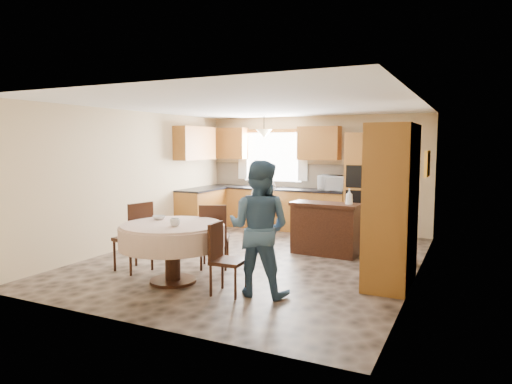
{
  "coord_description": "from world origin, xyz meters",
  "views": [
    {
      "loc": [
        3.2,
        -6.62,
        1.89
      ],
      "look_at": [
        -0.13,
        0.3,
        1.08
      ],
      "focal_mm": 32.0,
      "sensor_mm": 36.0,
      "label": 1
    }
  ],
  "objects": [
    {
      "name": "floor",
      "position": [
        0.0,
        0.0,
        0.0
      ],
      "size": [
        5.0,
        6.0,
        0.01
      ],
      "primitive_type": "cube",
      "color": "#6E5B4D",
      "rests_on": "ground"
    },
    {
      "name": "ceiling",
      "position": [
        0.0,
        0.0,
        2.5
      ],
      "size": [
        5.0,
        6.0,
        0.01
      ],
      "primitive_type": "cube",
      "color": "white",
      "rests_on": "wall_back"
    },
    {
      "name": "wall_back",
      "position": [
        0.0,
        3.0,
        1.25
      ],
      "size": [
        5.0,
        0.02,
        2.5
      ],
      "primitive_type": "cube",
      "color": "tan",
      "rests_on": "floor"
    },
    {
      "name": "wall_front",
      "position": [
        0.0,
        -3.0,
        1.25
      ],
      "size": [
        5.0,
        0.02,
        2.5
      ],
      "primitive_type": "cube",
      "color": "tan",
      "rests_on": "floor"
    },
    {
      "name": "wall_left",
      "position": [
        -2.5,
        0.0,
        1.25
      ],
      "size": [
        0.02,
        6.0,
        2.5
      ],
      "primitive_type": "cube",
      "color": "tan",
      "rests_on": "floor"
    },
    {
      "name": "wall_right",
      "position": [
        2.5,
        0.0,
        1.25
      ],
      "size": [
        0.02,
        6.0,
        2.5
      ],
      "primitive_type": "cube",
      "color": "tan",
      "rests_on": "floor"
    },
    {
      "name": "window",
      "position": [
        -1.0,
        2.98,
        1.6
      ],
      "size": [
        1.4,
        0.03,
        1.1
      ],
      "primitive_type": "cube",
      "color": "white",
      "rests_on": "wall_back"
    },
    {
      "name": "curtain_left",
      "position": [
        -1.75,
        2.93,
        1.65
      ],
      "size": [
        0.22,
        0.02,
        1.15
      ],
      "primitive_type": "cube",
      "color": "white",
      "rests_on": "wall_back"
    },
    {
      "name": "curtain_right",
      "position": [
        -0.25,
        2.93,
        1.65
      ],
      "size": [
        0.22,
        0.02,
        1.15
      ],
      "primitive_type": "cube",
      "color": "white",
      "rests_on": "wall_back"
    },
    {
      "name": "base_cab_back",
      "position": [
        -0.85,
        2.7,
        0.44
      ],
      "size": [
        3.3,
        0.6,
        0.88
      ],
      "primitive_type": "cube",
      "color": "#AB6F2D",
      "rests_on": "floor"
    },
    {
      "name": "counter_back",
      "position": [
        -0.85,
        2.7,
        0.9
      ],
      "size": [
        3.3,
        0.64,
        0.04
      ],
      "primitive_type": "cube",
      "color": "black",
      "rests_on": "base_cab_back"
    },
    {
      "name": "base_cab_left",
      "position": [
        -2.2,
        1.8,
        0.44
      ],
      "size": [
        0.6,
        1.2,
        0.88
      ],
      "primitive_type": "cube",
      "color": "#AB6F2D",
      "rests_on": "floor"
    },
    {
      "name": "counter_left",
      "position": [
        -2.2,
        1.8,
        0.9
      ],
      "size": [
        0.64,
        1.2,
        0.04
      ],
      "primitive_type": "cube",
      "color": "black",
      "rests_on": "base_cab_left"
    },
    {
      "name": "backsplash",
      "position": [
        -0.85,
        2.99,
        1.18
      ],
      "size": [
        3.3,
        0.02,
        0.55
      ],
      "primitive_type": "cube",
      "color": "#CFB592",
      "rests_on": "wall_back"
    },
    {
      "name": "wall_cab_left",
      "position": [
        -2.05,
        2.83,
        1.91
      ],
      "size": [
        0.85,
        0.33,
        0.72
      ],
      "primitive_type": "cube",
      "color": "#AD652B",
      "rests_on": "wall_back"
    },
    {
      "name": "wall_cab_right",
      "position": [
        0.15,
        2.83,
        1.91
      ],
      "size": [
        0.9,
        0.33,
        0.72
      ],
      "primitive_type": "cube",
      "color": "#AD652B",
      "rests_on": "wall_back"
    },
    {
      "name": "wall_cab_side",
      "position": [
        -2.33,
        1.8,
        1.91
      ],
      "size": [
        0.33,
        1.2,
        0.72
      ],
      "primitive_type": "cube",
      "color": "#AD652B",
      "rests_on": "wall_left"
    },
    {
      "name": "oven_tower",
      "position": [
        1.15,
        2.69,
        1.06
      ],
      "size": [
        0.66,
        0.62,
        2.12
      ],
      "primitive_type": "cube",
      "color": "#AB6F2D",
      "rests_on": "floor"
    },
    {
      "name": "oven_upper",
      "position": [
        1.15,
        2.38,
        1.25
      ],
      "size": [
        0.56,
        0.01,
        0.45
      ],
      "primitive_type": "cube",
      "color": "black",
      "rests_on": "oven_tower"
    },
    {
      "name": "oven_lower",
      "position": [
        1.15,
        2.38,
        0.75
      ],
      "size": [
        0.56,
        0.01,
        0.45
      ],
      "primitive_type": "cube",
      "color": "black",
      "rests_on": "oven_tower"
    },
    {
      "name": "pendant",
      "position": [
        -1.0,
        2.5,
        2.12
      ],
      "size": [
        0.36,
        0.36,
        0.18
      ],
      "primitive_type": "cone",
      "rotation": [
        3.14,
        0.0,
        0.0
      ],
      "color": "beige",
      "rests_on": "ceiling"
    },
    {
      "name": "sideboard",
      "position": [
        0.93,
        0.83,
        0.42
      ],
      "size": [
        1.2,
        0.55,
        0.84
      ],
      "primitive_type": "cube",
      "rotation": [
        0.0,
        0.0,
        -0.06
      ],
      "color": "#3A1B0F",
      "rests_on": "floor"
    },
    {
      "name": "space_heater",
      "position": [
        2.18,
        0.72,
        0.3
      ],
      "size": [
        0.49,
        0.39,
        0.6
      ],
      "primitive_type": "cube",
      "rotation": [
        0.0,
        0.0,
        0.21
      ],
      "color": "black",
      "rests_on": "floor"
    },
    {
      "name": "cupboard",
      "position": [
        2.22,
        -0.42,
        1.08
      ],
      "size": [
        0.56,
        1.13,
        2.15
      ],
      "primitive_type": "cube",
      "color": "#AB6F2D",
      "rests_on": "floor"
    },
    {
      "name": "dining_table",
      "position": [
        -0.48,
        -1.61,
        0.64
      ],
      "size": [
        1.43,
        1.43,
        0.82
      ],
      "color": "#3A1B0F",
      "rests_on": "floor"
    },
    {
      "name": "chair_left",
      "position": [
        -1.28,
        -1.41,
        0.58
      ],
      "size": [
        0.54,
        0.54,
        1.04
      ],
      "rotation": [
        0.0,
        0.0,
        -1.79
      ],
      "color": "#3A1B0F",
      "rests_on": "floor"
    },
    {
      "name": "chair_back",
      "position": [
        -0.32,
        -0.78,
        0.55
      ],
      "size": [
        0.57,
        0.57,
        0.99
      ],
      "rotation": [
        0.0,
        0.0,
        3.57
      ],
      "color": "#3A1B0F",
      "rests_on": "floor"
    },
    {
      "name": "chair_right",
      "position": [
        0.38,
        -1.72,
        0.5
      ],
      "size": [
        0.42,
        0.42,
        0.9
      ],
      "rotation": [
        0.0,
        0.0,
        1.65
      ],
      "color": "#3A1B0F",
      "rests_on": "floor"
    },
    {
      "name": "framed_picture",
      "position": [
        2.47,
        1.54,
        1.56
      ],
      "size": [
        0.06,
        0.53,
        0.44
      ],
      "color": "#ECBE45",
      "rests_on": "wall_right"
    },
    {
      "name": "microwave",
      "position": [
        0.53,
        2.65,
        1.08
      ],
      "size": [
        0.58,
        0.4,
        0.32
      ],
      "primitive_type": "imported",
      "rotation": [
        0.0,
        0.0,
        0.01
      ],
      "color": "silver",
      "rests_on": "counter_back"
    },
    {
      "name": "person_sink",
      "position": [
        -0.75,
        1.91,
        0.76
      ],
      "size": [
        0.65,
        0.55,
        1.52
      ],
      "primitive_type": "imported",
      "rotation": [
        0.0,
        0.0,
        0.39
      ],
      "color": "silver",
      "rests_on": "floor"
    },
    {
      "name": "person_dining",
      "position": [
        0.8,
        -1.55,
        0.85
      ],
      "size": [
        0.86,
        0.69,
        1.69
      ],
      "primitive_type": "imported",
      "rotation": [
        0.0,
        0.0,
        3.21
      ],
      "color": "#395A7D",
      "rests_on": "floor"
    },
    {
      "name": "bowl_sideboard",
      "position": [
        0.68,
        0.83,
        0.86
      ],
      "size": [
        0.23,
        0.23,
        0.05
      ],
      "primitive_type": "imported",
      "rotation": [
        0.0,
        0.0,
        0.21
      ],
      "color": "#B2B2B2",
      "rests_on": "sideboard"
    },
    {
      "name": "bottle_sideboard",
      "position": [
        1.33,
        0.83,
        1.0
      ],
      "size": [
        0.15,
        0.15,
        0.32
      ],
      "primitive_type": "imported",
      "rotation": [
        0.0,
        0.0,
        0.31
      ],
      "color": "silver",
      "rests_on": "sideboard"
    },
    {
      "name": "cup_table",
      "position": [
        -0.32,
        -1.77,
        0.87
      ],
      "size": [
        0.14,
        0.14,
        0.11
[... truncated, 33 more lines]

